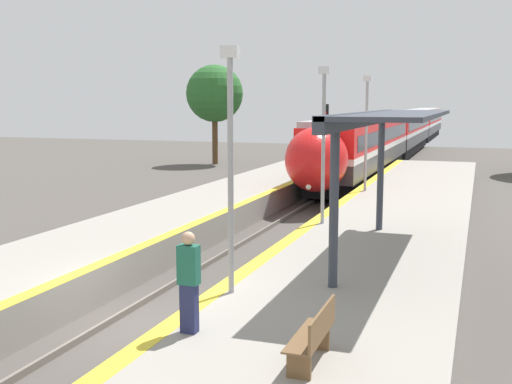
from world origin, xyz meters
TOP-DOWN VIEW (x-y plane):
  - ground_plane at (0.00, 0.00)m, footprint 120.00×120.00m
  - rail_left at (-0.72, 0.00)m, footprint 0.08×90.00m
  - rail_right at (0.72, 0.00)m, footprint 0.08×90.00m
  - train at (0.00, 48.42)m, footprint 2.92×68.98m
  - platform_right at (4.14, 0.00)m, footprint 5.07×64.00m
  - platform_left at (-3.58, 0.00)m, footprint 3.95×64.00m
  - platform_bench at (4.68, -3.11)m, footprint 0.44×1.56m
  - person_waiting at (2.30, -2.51)m, footprint 0.36×0.23m
  - railway_signal at (-2.28, 27.27)m, footprint 0.28×0.28m
  - lamppost_near at (2.12, -0.08)m, footprint 0.36×0.20m
  - lamppost_mid at (2.12, 8.05)m, footprint 0.36×0.20m
  - lamppost_far at (2.12, 16.18)m, footprint 0.36×0.20m
  - station_canopy at (4.61, 4.33)m, footprint 2.02×9.62m
  - background_tree_left at (-12.88, 34.44)m, footprint 4.46×4.46m

SIDE VIEW (x-z plane):
  - ground_plane at x=0.00m, z-range 0.00..0.00m
  - rail_left at x=-0.72m, z-range 0.00..0.15m
  - rail_right at x=0.72m, z-range 0.00..0.15m
  - platform_right at x=4.14m, z-range 0.00..0.98m
  - platform_left at x=-3.58m, z-range 0.00..0.98m
  - platform_bench at x=4.68m, z-range 1.00..1.89m
  - person_waiting at x=2.30m, z-range 1.01..2.79m
  - train at x=0.00m, z-range 0.29..4.27m
  - railway_signal at x=-2.28m, z-range 0.51..5.26m
  - lamppost_near at x=2.12m, z-range 1.36..6.43m
  - lamppost_mid at x=2.12m, z-range 1.36..6.43m
  - lamppost_far at x=2.12m, z-range 1.36..6.43m
  - station_canopy at x=4.61m, z-range 2.56..6.26m
  - background_tree_left at x=-12.88m, z-range 1.62..9.38m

